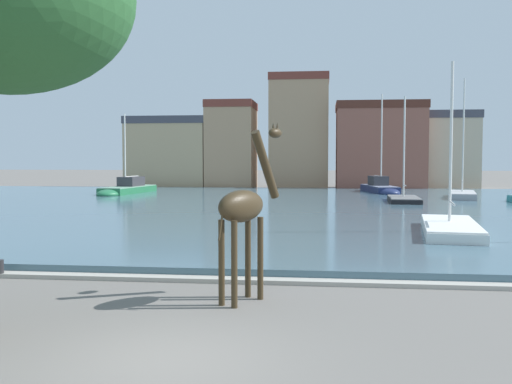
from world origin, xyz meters
TOP-DOWN VIEW (x-y plane):
  - ground_plane at (0.00, 0.00)m, footprint 300.00×300.00m
  - harbor_water at (0.00, 28.28)m, footprint 79.72×43.86m
  - quay_edge_coping at (0.00, 6.10)m, footprint 79.72×0.50m
  - giraffe_statue at (0.86, 4.09)m, footprint 1.54×2.25m
  - sailboat_white at (7.91, 15.55)m, footprint 3.03×7.91m
  - sailboat_black at (8.32, 32.38)m, footprint 2.29×5.89m
  - sailboat_green at (-14.27, 38.88)m, footprint 3.09×8.45m
  - sailboat_grey at (13.41, 37.00)m, footprint 3.15×7.05m
  - sailboat_navy at (7.82, 43.01)m, footprint 3.08×7.74m
  - townhouse_narrow_midrow at (-14.29, 53.19)m, footprint 8.91×5.39m
  - townhouse_end_terrace at (-7.31, 53.44)m, footprint 5.13×6.04m
  - townhouse_tall_gabled at (0.08, 53.64)m, footprint 6.36×5.12m
  - townhouse_wide_warehouse at (8.57, 52.58)m, footprint 9.17×6.16m
  - townhouse_corner_house at (14.23, 55.35)m, footprint 9.02×8.06m

SIDE VIEW (x-z plane):
  - ground_plane at x=0.00m, z-range 0.00..0.00m
  - quay_edge_coping at x=0.00m, z-range 0.00..0.12m
  - harbor_water at x=0.00m, z-range 0.00..0.31m
  - sailboat_black at x=8.32m, z-range -3.46..4.20m
  - sailboat_white at x=7.91m, z-range -3.25..4.04m
  - sailboat_grey at x=13.41m, z-range -4.29..5.16m
  - sailboat_green at x=-14.27m, z-range -2.99..4.17m
  - sailboat_navy at x=7.82m, z-range -3.89..5.11m
  - giraffe_statue at x=0.86m, z-range 0.04..4.29m
  - townhouse_narrow_midrow at x=-14.29m, z-range 0.01..7.87m
  - townhouse_corner_house at x=14.23m, z-range 0.01..8.27m
  - townhouse_wide_warehouse at x=8.57m, z-range 0.01..9.17m
  - townhouse_end_terrace at x=-7.31m, z-range 0.01..9.53m
  - townhouse_tall_gabled at x=0.08m, z-range 0.02..12.33m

